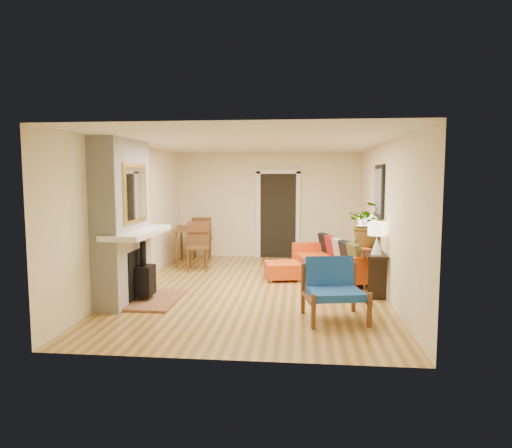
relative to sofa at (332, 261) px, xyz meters
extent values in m
plane|color=tan|center=(-1.44, -0.97, -0.35)|extent=(6.50, 6.50, 0.00)
plane|color=white|center=(-1.44, -0.97, 2.25)|extent=(6.50, 6.50, 0.00)
plane|color=beige|center=(-1.44, 2.28, 0.95)|extent=(4.50, 0.00, 4.50)
plane|color=beige|center=(-1.44, -4.22, 0.95)|extent=(4.50, 0.00, 4.50)
plane|color=beige|center=(-3.69, -0.97, 0.95)|extent=(0.00, 6.50, 6.50)
plane|color=beige|center=(0.81, -0.97, 0.95)|extent=(0.00, 6.50, 6.50)
cube|color=black|center=(-1.19, 2.25, 0.70)|extent=(0.88, 0.06, 2.10)
cube|color=white|center=(-1.68, 2.24, 0.70)|extent=(0.10, 0.08, 2.18)
cube|color=white|center=(-0.70, 2.24, 0.70)|extent=(0.10, 0.08, 2.18)
cube|color=white|center=(-1.19, 2.24, 1.78)|extent=(1.08, 0.08, 0.10)
cube|color=black|center=(0.78, -0.57, 1.40)|extent=(0.04, 0.85, 0.95)
cube|color=slate|center=(0.76, -0.57, 1.40)|extent=(0.01, 0.70, 0.80)
cube|color=black|center=(-3.65, -0.62, 1.07)|extent=(0.06, 0.95, 0.02)
cube|color=black|center=(-3.65, -0.62, 1.37)|extent=(0.06, 0.95, 0.02)
cube|color=white|center=(-3.48, -1.97, 1.51)|extent=(0.42, 1.50, 1.48)
cube|color=white|center=(-3.48, -1.97, 0.21)|extent=(0.42, 1.50, 1.12)
cube|color=white|center=(-3.23, -1.97, 0.77)|extent=(0.60, 1.68, 0.08)
cube|color=black|center=(-3.26, -1.97, 0.10)|extent=(0.03, 0.72, 0.78)
cube|color=brown|center=(-2.97, -1.97, -0.33)|extent=(0.75, 1.30, 0.04)
cube|color=black|center=(-3.15, -1.97, -0.01)|extent=(0.30, 0.36, 0.48)
cylinder|color=black|center=(-3.15, -1.97, 0.43)|extent=(0.10, 0.10, 0.40)
cube|color=gold|center=(-3.25, -1.97, 1.40)|extent=(0.04, 0.95, 0.95)
cube|color=silver|center=(-3.23, -1.97, 1.40)|extent=(0.01, 0.82, 0.82)
cylinder|color=silver|center=(-0.12, -0.99, -0.31)|extent=(0.05, 0.05, 0.10)
cylinder|color=silver|center=(0.53, -0.78, -0.31)|extent=(0.05, 0.05, 0.10)
cylinder|color=silver|center=(-0.68, 0.73, -0.31)|extent=(0.05, 0.05, 0.10)
cylinder|color=silver|center=(-0.03, 0.95, -0.31)|extent=(0.05, 0.05, 0.10)
cube|color=orange|center=(-0.08, -0.02, -0.11)|extent=(1.47, 2.22, 0.29)
cube|color=orange|center=(0.25, 0.08, 0.21)|extent=(0.82, 2.01, 0.34)
cube|color=orange|center=(0.21, -0.91, 0.13)|extent=(0.89, 0.44, 0.20)
cube|color=orange|center=(-0.37, 0.87, 0.13)|extent=(0.89, 0.44, 0.20)
cube|color=#484D21|center=(0.36, -0.70, 0.25)|extent=(0.31, 0.43, 0.41)
cube|color=black|center=(0.24, -0.33, 0.25)|extent=(0.31, 0.43, 0.41)
cube|color=#A5A5A0|center=(0.12, 0.04, 0.25)|extent=(0.31, 0.43, 0.41)
cube|color=maroon|center=(0.01, 0.37, 0.25)|extent=(0.31, 0.43, 0.41)
cube|color=black|center=(-0.11, 0.74, 0.25)|extent=(0.31, 0.43, 0.41)
cylinder|color=silver|center=(-1.18, -0.51, -0.33)|extent=(0.04, 0.04, 0.05)
cylinder|color=silver|center=(-0.65, -0.40, -0.33)|extent=(0.04, 0.04, 0.05)
cylinder|color=silver|center=(-1.29, 0.02, -0.33)|extent=(0.04, 0.04, 0.05)
cylinder|color=silver|center=(-0.76, 0.12, -0.33)|extent=(0.04, 0.04, 0.05)
cube|color=orange|center=(-0.97, -0.19, -0.16)|extent=(0.78, 0.78, 0.28)
cube|color=brown|center=(-0.51, -2.74, -0.03)|extent=(0.21, 0.79, 0.05)
cube|color=brown|center=(-0.44, -3.08, -0.12)|extent=(0.06, 0.06, 0.47)
cube|color=brown|center=(-0.58, -2.39, 0.02)|extent=(0.06, 0.06, 0.75)
cube|color=brown|center=(0.24, -2.59, -0.03)|extent=(0.21, 0.79, 0.05)
cube|color=brown|center=(0.31, -2.93, -0.12)|extent=(0.06, 0.06, 0.47)
cube|color=brown|center=(0.17, -2.24, 0.02)|extent=(0.06, 0.06, 0.75)
cube|color=#1B64A6|center=(-0.13, -2.66, 0.03)|extent=(0.82, 0.78, 0.11)
cube|color=#1B64A6|center=(-0.20, -2.35, 0.28)|extent=(0.72, 0.31, 0.44)
cube|color=brown|center=(-3.09, 1.15, 0.47)|extent=(0.94, 1.22, 0.04)
cylinder|color=brown|center=(-3.32, 0.63, 0.05)|extent=(0.06, 0.06, 0.80)
cylinder|color=brown|center=(-2.71, 0.72, 0.05)|extent=(0.06, 0.06, 0.80)
cylinder|color=brown|center=(-3.47, 1.58, 0.05)|extent=(0.06, 0.06, 0.80)
cylinder|color=brown|center=(-2.85, 1.67, 0.05)|extent=(0.06, 0.06, 0.80)
cube|color=brown|center=(-2.81, 0.46, 0.15)|extent=(0.53, 0.53, 0.04)
cube|color=brown|center=(-2.85, 0.68, 0.43)|extent=(0.47, 0.11, 0.51)
cylinder|color=brown|center=(-2.97, 0.24, -0.11)|extent=(0.04, 0.04, 0.49)
cylinder|color=brown|center=(-2.60, 0.30, -0.11)|extent=(0.04, 0.04, 0.49)
cylinder|color=brown|center=(-3.03, 0.62, -0.11)|extent=(0.04, 0.04, 0.49)
cylinder|color=brown|center=(-2.65, 0.67, -0.11)|extent=(0.04, 0.04, 0.49)
cube|color=brown|center=(-3.03, 1.89, 0.15)|extent=(0.53, 0.53, 0.04)
cube|color=brown|center=(-3.00, 1.67, 0.43)|extent=(0.47, 0.11, 0.51)
cylinder|color=brown|center=(-3.19, 1.68, -0.11)|extent=(0.04, 0.04, 0.49)
cylinder|color=brown|center=(-2.81, 1.73, -0.11)|extent=(0.04, 0.04, 0.49)
cylinder|color=brown|center=(-3.25, 2.05, -0.11)|extent=(0.04, 0.04, 0.49)
cylinder|color=brown|center=(-2.87, 2.11, -0.11)|extent=(0.04, 0.04, 0.49)
cube|color=black|center=(0.63, -0.69, 0.35)|extent=(0.34, 1.85, 0.05)
cube|color=black|center=(0.63, -1.54, -0.01)|extent=(0.30, 0.04, 0.68)
cube|color=black|center=(0.63, 0.16, -0.01)|extent=(0.30, 0.04, 0.68)
cone|color=white|center=(0.63, -1.37, 0.52)|extent=(0.18, 0.18, 0.30)
cylinder|color=white|center=(0.63, -1.37, 0.70)|extent=(0.03, 0.03, 0.06)
cylinder|color=#FFEABF|center=(0.63, -1.37, 0.80)|extent=(0.30, 0.30, 0.22)
cone|color=white|center=(0.63, -0.01, 0.52)|extent=(0.18, 0.18, 0.30)
cylinder|color=white|center=(0.63, -0.01, 0.70)|extent=(0.03, 0.03, 0.06)
cylinder|color=#FFEABF|center=(0.63, -0.01, 0.80)|extent=(0.30, 0.30, 0.22)
imported|color=#1E5919|center=(0.62, -0.48, 0.79)|extent=(0.75, 0.65, 0.83)
camera|label=1|loc=(-0.62, -9.00, 1.67)|focal=32.00mm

